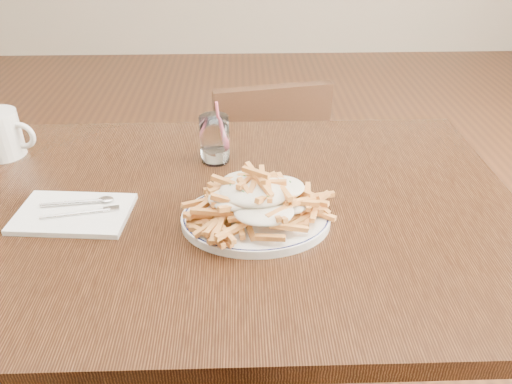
{
  "coord_description": "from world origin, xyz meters",
  "views": [
    {
      "loc": [
        0.04,
        -0.84,
        1.31
      ],
      "look_at": [
        0.06,
        -0.07,
        0.82
      ],
      "focal_mm": 35.0,
      "sensor_mm": 36.0,
      "label": 1
    }
  ],
  "objects_px": {
    "fries_plate": "(256,219)",
    "water_glass": "(215,142)",
    "table": "(227,235)",
    "loaded_fries": "(256,197)",
    "chair_far": "(265,172)",
    "coffee_mug": "(1,134)"
  },
  "relations": [
    {
      "from": "fries_plate",
      "to": "water_glass",
      "type": "height_order",
      "value": "water_glass"
    },
    {
      "from": "table",
      "to": "loaded_fries",
      "type": "height_order",
      "value": "loaded_fries"
    },
    {
      "from": "chair_far",
      "to": "loaded_fries",
      "type": "xyz_separation_m",
      "value": [
        -0.05,
        -0.72,
        0.36
      ]
    },
    {
      "from": "table",
      "to": "coffee_mug",
      "type": "height_order",
      "value": "coffee_mug"
    },
    {
      "from": "chair_far",
      "to": "coffee_mug",
      "type": "height_order",
      "value": "coffee_mug"
    },
    {
      "from": "water_glass",
      "to": "fries_plate",
      "type": "bearing_deg",
      "value": -71.11
    },
    {
      "from": "fries_plate",
      "to": "table",
      "type": "bearing_deg",
      "value": 131.9
    },
    {
      "from": "fries_plate",
      "to": "water_glass",
      "type": "bearing_deg",
      "value": 108.89
    },
    {
      "from": "coffee_mug",
      "to": "table",
      "type": "bearing_deg",
      "value": -23.44
    },
    {
      "from": "chair_far",
      "to": "fries_plate",
      "type": "relative_size",
      "value": 2.27
    },
    {
      "from": "chair_far",
      "to": "coffee_mug",
      "type": "relative_size",
      "value": 5.73
    },
    {
      "from": "chair_far",
      "to": "water_glass",
      "type": "height_order",
      "value": "water_glass"
    },
    {
      "from": "chair_far",
      "to": "loaded_fries",
      "type": "height_order",
      "value": "loaded_fries"
    },
    {
      "from": "chair_far",
      "to": "water_glass",
      "type": "xyz_separation_m",
      "value": [
        -0.14,
        -0.47,
        0.35
      ]
    },
    {
      "from": "water_glass",
      "to": "coffee_mug",
      "type": "xyz_separation_m",
      "value": [
        -0.5,
        0.04,
        0.01
      ]
    },
    {
      "from": "fries_plate",
      "to": "water_glass",
      "type": "distance_m",
      "value": 0.27
    },
    {
      "from": "loaded_fries",
      "to": "water_glass",
      "type": "height_order",
      "value": "water_glass"
    },
    {
      "from": "table",
      "to": "loaded_fries",
      "type": "bearing_deg",
      "value": -48.1
    },
    {
      "from": "loaded_fries",
      "to": "coffee_mug",
      "type": "relative_size",
      "value": 2.05
    },
    {
      "from": "table",
      "to": "chair_far",
      "type": "bearing_deg",
      "value": 80.06
    },
    {
      "from": "fries_plate",
      "to": "chair_far",
      "type": "bearing_deg",
      "value": 85.66
    },
    {
      "from": "fries_plate",
      "to": "water_glass",
      "type": "relative_size",
      "value": 2.34
    }
  ]
}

